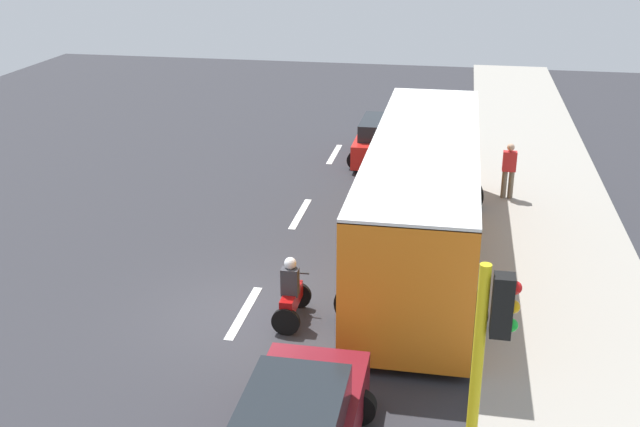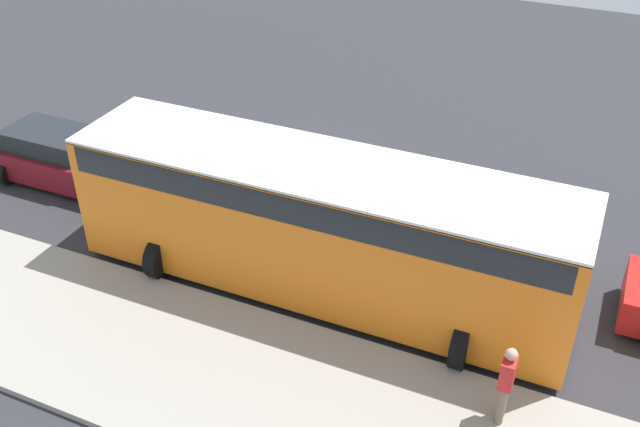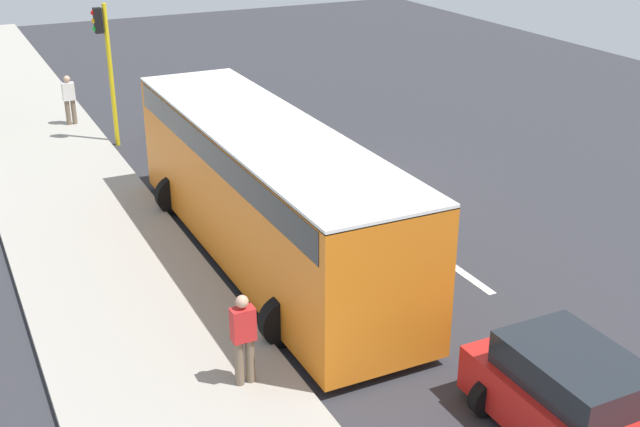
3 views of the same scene
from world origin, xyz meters
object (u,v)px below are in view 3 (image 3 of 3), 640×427
at_px(pedestrian_near_signal, 244,337).
at_px(pedestrian_by_tree, 69,98).
at_px(traffic_light_corner, 106,55).
at_px(car_maroon, 205,125).
at_px(motorcycle, 298,167).
at_px(car_red, 581,407).
at_px(city_bus, 265,183).

distance_m(pedestrian_near_signal, pedestrian_by_tree, 16.87).
height_order(pedestrian_by_tree, traffic_light_corner, traffic_light_corner).
relative_size(car_maroon, pedestrian_near_signal, 2.60).
relative_size(car_maroon, motorcycle, 2.87).
distance_m(car_red, pedestrian_by_tree, 20.87).
xyz_separation_m(motorcycle, pedestrian_near_signal, (4.81, 8.26, 0.42)).
relative_size(city_bus, traffic_light_corner, 2.44).
bearing_deg(pedestrian_near_signal, pedestrian_by_tree, -90.67).
height_order(motorcycle, traffic_light_corner, traffic_light_corner).
xyz_separation_m(motorcycle, traffic_light_corner, (3.73, -6.11, 2.29)).
xyz_separation_m(car_red, pedestrian_near_signal, (4.10, -3.62, 0.35)).
xyz_separation_m(pedestrian_by_tree, traffic_light_corner, (-0.88, 2.50, 1.87)).
bearing_deg(city_bus, car_red, 102.36).
relative_size(car_maroon, pedestrian_by_tree, 2.60).
bearing_deg(traffic_light_corner, car_maroon, 152.67).
bearing_deg(traffic_light_corner, city_bus, 97.17).
height_order(car_maroon, pedestrian_near_signal, pedestrian_near_signal).
relative_size(car_red, traffic_light_corner, 0.89).
relative_size(car_red, car_maroon, 0.91).
height_order(pedestrian_near_signal, pedestrian_by_tree, same).
bearing_deg(traffic_light_corner, car_red, 99.55).
bearing_deg(car_maroon, car_red, 91.33).
height_order(car_maroon, city_bus, city_bus).
xyz_separation_m(car_maroon, city_bus, (1.41, 8.44, 1.13)).
distance_m(motorcycle, pedestrian_near_signal, 9.57).
height_order(car_red, car_maroon, same).
bearing_deg(car_red, traffic_light_corner, -80.45).
bearing_deg(car_red, city_bus, -77.64).
distance_m(city_bus, pedestrian_near_signal, 5.18).
distance_m(car_maroon, city_bus, 8.63).
distance_m(pedestrian_by_tree, traffic_light_corner, 3.24).
height_order(motorcycle, pedestrian_by_tree, pedestrian_by_tree).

